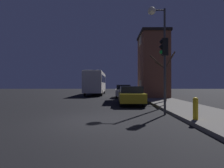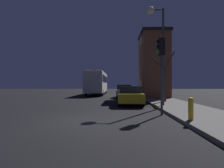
{
  "view_description": "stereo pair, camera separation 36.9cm",
  "coord_description": "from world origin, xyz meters",
  "px_view_note": "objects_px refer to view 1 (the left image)",
  "views": [
    {
      "loc": [
        0.99,
        -7.62,
        1.56
      ],
      "look_at": [
        0.8,
        10.16,
        1.65
      ],
      "focal_mm": 28.0,
      "sensor_mm": 36.0,
      "label": 1
    },
    {
      "loc": [
        1.36,
        -7.61,
        1.56
      ],
      "look_at": [
        0.8,
        10.16,
        1.65
      ],
      "focal_mm": 28.0,
      "sensor_mm": 36.0,
      "label": 2
    }
  ],
  "objects_px": {
    "bare_tree": "(165,79)",
    "fire_hydrant": "(195,108)",
    "bus": "(96,82)",
    "car_near_lane": "(131,95)",
    "traffic_light": "(164,60)",
    "car_mid_lane": "(123,91)",
    "streetlamp": "(157,31)"
  },
  "relations": [
    {
      "from": "traffic_light",
      "to": "bare_tree",
      "type": "distance_m",
      "value": 6.16
    },
    {
      "from": "car_mid_lane",
      "to": "streetlamp",
      "type": "bearing_deg",
      "value": -78.26
    },
    {
      "from": "bus",
      "to": "traffic_light",
      "type": "bearing_deg",
      "value": -73.35
    },
    {
      "from": "car_near_lane",
      "to": "car_mid_lane",
      "type": "bearing_deg",
      "value": 91.45
    },
    {
      "from": "bus",
      "to": "car_mid_lane",
      "type": "height_order",
      "value": "bus"
    },
    {
      "from": "bus",
      "to": "car_mid_lane",
      "type": "xyz_separation_m",
      "value": [
        3.95,
        -6.0,
        -1.28
      ]
    },
    {
      "from": "bus",
      "to": "fire_hydrant",
      "type": "relative_size",
      "value": 11.64
    },
    {
      "from": "car_mid_lane",
      "to": "bus",
      "type": "bearing_deg",
      "value": 123.36
    },
    {
      "from": "traffic_light",
      "to": "car_near_lane",
      "type": "relative_size",
      "value": 0.96
    },
    {
      "from": "streetlamp",
      "to": "bus",
      "type": "distance_m",
      "value": 16.64
    },
    {
      "from": "bus",
      "to": "car_near_lane",
      "type": "relative_size",
      "value": 2.55
    },
    {
      "from": "car_mid_lane",
      "to": "fire_hydrant",
      "type": "bearing_deg",
      "value": -81.24
    },
    {
      "from": "traffic_light",
      "to": "fire_hydrant",
      "type": "distance_m",
      "value": 3.09
    },
    {
      "from": "bus",
      "to": "streetlamp",
      "type": "bearing_deg",
      "value": -68.92
    },
    {
      "from": "car_near_lane",
      "to": "bus",
      "type": "bearing_deg",
      "value": 106.74
    },
    {
      "from": "car_near_lane",
      "to": "traffic_light",
      "type": "bearing_deg",
      "value": -73.62
    },
    {
      "from": "streetlamp",
      "to": "car_mid_lane",
      "type": "bearing_deg",
      "value": 101.74
    },
    {
      "from": "traffic_light",
      "to": "bare_tree",
      "type": "bearing_deg",
      "value": 73.27
    },
    {
      "from": "bus",
      "to": "car_near_lane",
      "type": "xyz_separation_m",
      "value": [
        4.15,
        -13.79,
        -1.32
      ]
    },
    {
      "from": "car_mid_lane",
      "to": "car_near_lane",
      "type": "bearing_deg",
      "value": -88.55
    },
    {
      "from": "car_near_lane",
      "to": "fire_hydrant",
      "type": "xyz_separation_m",
      "value": [
        2.0,
        -6.47,
        -0.12
      ]
    },
    {
      "from": "bare_tree",
      "to": "bus",
      "type": "bearing_deg",
      "value": 120.2
    },
    {
      "from": "car_mid_lane",
      "to": "bare_tree",
      "type": "bearing_deg",
      "value": -62.95
    },
    {
      "from": "bare_tree",
      "to": "car_mid_lane",
      "type": "xyz_separation_m",
      "value": [
        -3.27,
        6.41,
        -1.3
      ]
    },
    {
      "from": "bare_tree",
      "to": "car_near_lane",
      "type": "height_order",
      "value": "bare_tree"
    },
    {
      "from": "streetlamp",
      "to": "bare_tree",
      "type": "distance_m",
      "value": 4.49
    },
    {
      "from": "bare_tree",
      "to": "fire_hydrant",
      "type": "distance_m",
      "value": 8.07
    },
    {
      "from": "fire_hydrant",
      "to": "bus",
      "type": "bearing_deg",
      "value": 106.87
    },
    {
      "from": "traffic_light",
      "to": "car_near_lane",
      "type": "xyz_separation_m",
      "value": [
        -1.31,
        4.47,
        -2.12
      ]
    },
    {
      "from": "bus",
      "to": "car_near_lane",
      "type": "height_order",
      "value": "bus"
    },
    {
      "from": "traffic_light",
      "to": "car_mid_lane",
      "type": "xyz_separation_m",
      "value": [
        -1.51,
        12.26,
        -2.07
      ]
    },
    {
      "from": "traffic_light",
      "to": "bus",
      "type": "bearing_deg",
      "value": 106.65
    }
  ]
}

